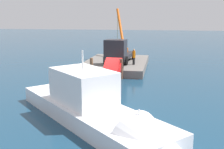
{
  "coord_description": "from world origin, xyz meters",
  "views": [
    {
      "loc": [
        26.89,
        5.49,
        6.34
      ],
      "look_at": [
        -0.06,
        0.65,
        0.5
      ],
      "focal_mm": 44.25,
      "sensor_mm": 36.0,
      "label": 1
    }
  ],
  "objects_px": {
    "dock_worker": "(134,57)",
    "moored_yacht": "(110,124)",
    "crane_truck": "(118,51)",
    "salvaged_car": "(111,75)"
  },
  "relations": [
    {
      "from": "dock_worker",
      "to": "moored_yacht",
      "type": "bearing_deg",
      "value": 1.34
    },
    {
      "from": "moored_yacht",
      "to": "crane_truck",
      "type": "bearing_deg",
      "value": -172.63
    },
    {
      "from": "dock_worker",
      "to": "salvaged_car",
      "type": "height_order",
      "value": "dock_worker"
    },
    {
      "from": "dock_worker",
      "to": "salvaged_car",
      "type": "distance_m",
      "value": 5.57
    },
    {
      "from": "dock_worker",
      "to": "salvaged_car",
      "type": "relative_size",
      "value": 0.45
    },
    {
      "from": "crane_truck",
      "to": "moored_yacht",
      "type": "height_order",
      "value": "crane_truck"
    },
    {
      "from": "crane_truck",
      "to": "moored_yacht",
      "type": "bearing_deg",
      "value": 7.37
    },
    {
      "from": "crane_truck",
      "to": "salvaged_car",
      "type": "xyz_separation_m",
      "value": [
        6.33,
        0.24,
        -1.65
      ]
    },
    {
      "from": "crane_truck",
      "to": "moored_yacht",
      "type": "distance_m",
      "value": 18.56
    },
    {
      "from": "crane_truck",
      "to": "dock_worker",
      "type": "height_order",
      "value": "crane_truck"
    }
  ]
}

